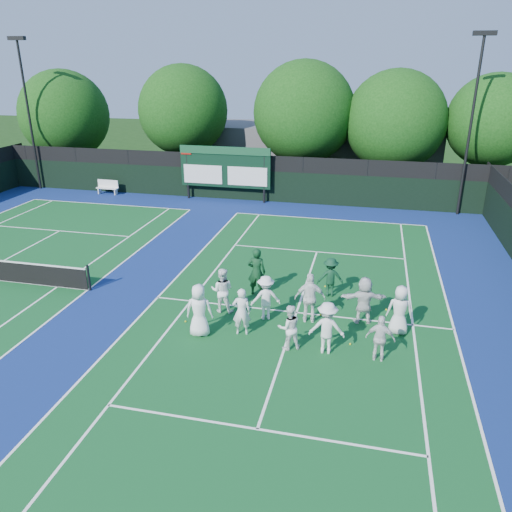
# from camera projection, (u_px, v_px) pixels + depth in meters

# --- Properties ---
(ground) EXTENTS (120.00, 120.00, 0.00)m
(ground) POSITION_uv_depth(u_px,v_px,m) (292.00, 326.00, 17.43)
(ground) COLOR #14330E
(ground) RESTS_ON ground
(court_apron) EXTENTS (34.00, 32.00, 0.01)m
(court_apron) POSITION_uv_depth(u_px,v_px,m) (146.00, 296.00, 19.60)
(court_apron) COLOR navy
(court_apron) RESTS_ON ground
(near_court) EXTENTS (11.05, 23.85, 0.01)m
(near_court) POSITION_uv_depth(u_px,v_px,m) (297.00, 312.00, 18.33)
(near_court) COLOR #105021
(near_court) RESTS_ON ground
(back_fence) EXTENTS (34.00, 0.08, 3.00)m
(back_fence) POSITION_uv_depth(u_px,v_px,m) (242.00, 180.00, 32.70)
(back_fence) COLOR black
(back_fence) RESTS_ON ground
(scoreboard) EXTENTS (6.00, 0.21, 3.55)m
(scoreboard) POSITION_uv_depth(u_px,v_px,m) (225.00, 168.00, 32.23)
(scoreboard) COLOR black
(scoreboard) RESTS_ON ground
(clubhouse) EXTENTS (18.00, 6.00, 4.00)m
(clubhouse) POSITION_uv_depth(u_px,v_px,m) (317.00, 152.00, 38.87)
(clubhouse) COLOR #535358
(clubhouse) RESTS_ON ground
(light_pole_left) EXTENTS (1.20, 0.30, 10.12)m
(light_pole_left) POSITION_uv_depth(u_px,v_px,m) (26.00, 98.00, 33.80)
(light_pole_left) COLOR black
(light_pole_left) RESTS_ON ground
(light_pole_right) EXTENTS (1.20, 0.30, 10.12)m
(light_pole_right) POSITION_uv_depth(u_px,v_px,m) (474.00, 106.00, 27.76)
(light_pole_right) COLOR black
(light_pole_right) RESTS_ON ground
(bench) EXTENTS (1.56, 0.47, 0.98)m
(bench) POSITION_uv_depth(u_px,v_px,m) (108.00, 187.00, 34.43)
(bench) COLOR white
(bench) RESTS_ON ground
(tree_a) EXTENTS (6.65, 6.65, 8.12)m
(tree_a) POSITION_uv_depth(u_px,v_px,m) (67.00, 117.00, 37.85)
(tree_a) COLOR black
(tree_a) RESTS_ON ground
(tree_b) EXTENTS (6.33, 6.33, 8.49)m
(tree_b) POSITION_uv_depth(u_px,v_px,m) (186.00, 113.00, 35.62)
(tree_b) COLOR black
(tree_b) RESTS_ON ground
(tree_c) EXTENTS (6.85, 6.85, 8.79)m
(tree_c) POSITION_uv_depth(u_px,v_px,m) (306.00, 115.00, 33.77)
(tree_c) COLOR black
(tree_c) RESTS_ON ground
(tree_d) EXTENTS (6.56, 6.56, 8.24)m
(tree_d) POSITION_uv_depth(u_px,v_px,m) (398.00, 124.00, 32.64)
(tree_d) COLOR black
(tree_d) RESTS_ON ground
(tree_e) EXTENTS (5.80, 5.80, 8.03)m
(tree_e) POSITION_uv_depth(u_px,v_px,m) (496.00, 123.00, 31.31)
(tree_e) COLOR black
(tree_e) RESTS_ON ground
(tennis_ball_0) EXTENTS (0.07, 0.07, 0.07)m
(tennis_ball_0) POSITION_uv_depth(u_px,v_px,m) (186.00, 321.00, 17.65)
(tennis_ball_0) COLOR gold
(tennis_ball_0) RESTS_ON ground
(tennis_ball_1) EXTENTS (0.07, 0.07, 0.07)m
(tennis_ball_1) POSITION_uv_depth(u_px,v_px,m) (321.00, 315.00, 18.11)
(tennis_ball_1) COLOR gold
(tennis_ball_1) RESTS_ON ground
(tennis_ball_2) EXTENTS (0.07, 0.07, 0.07)m
(tennis_ball_2) POSITION_uv_depth(u_px,v_px,m) (350.00, 344.00, 16.24)
(tennis_ball_2) COLOR gold
(tennis_ball_2) RESTS_ON ground
(tennis_ball_4) EXTENTS (0.07, 0.07, 0.07)m
(tennis_ball_4) POSITION_uv_depth(u_px,v_px,m) (325.00, 286.00, 20.39)
(tennis_ball_4) COLOR gold
(tennis_ball_4) RESTS_ON ground
(tennis_ball_5) EXTENTS (0.07, 0.07, 0.07)m
(tennis_ball_5) POSITION_uv_depth(u_px,v_px,m) (386.00, 310.00, 18.49)
(tennis_ball_5) COLOR gold
(tennis_ball_5) RESTS_ON ground
(player_front_0) EXTENTS (0.98, 0.71, 1.84)m
(player_front_0) POSITION_uv_depth(u_px,v_px,m) (199.00, 310.00, 16.54)
(player_front_0) COLOR white
(player_front_0) RESTS_ON ground
(player_front_1) EXTENTS (0.69, 0.52, 1.69)m
(player_front_1) POSITION_uv_depth(u_px,v_px,m) (242.00, 312.00, 16.62)
(player_front_1) COLOR white
(player_front_1) RESTS_ON ground
(player_front_2) EXTENTS (0.92, 0.83, 1.53)m
(player_front_2) POSITION_uv_depth(u_px,v_px,m) (289.00, 327.00, 15.79)
(player_front_2) COLOR white
(player_front_2) RESTS_ON ground
(player_front_3) EXTENTS (1.15, 0.70, 1.74)m
(player_front_3) POSITION_uv_depth(u_px,v_px,m) (327.00, 328.00, 15.56)
(player_front_3) COLOR white
(player_front_3) RESTS_ON ground
(player_front_4) EXTENTS (0.93, 0.47, 1.52)m
(player_front_4) POSITION_uv_depth(u_px,v_px,m) (380.00, 339.00, 15.17)
(player_front_4) COLOR silver
(player_front_4) RESTS_ON ground
(player_back_0) EXTENTS (0.88, 0.71, 1.71)m
(player_back_0) POSITION_uv_depth(u_px,v_px,m) (222.00, 290.00, 18.13)
(player_back_0) COLOR white
(player_back_0) RESTS_ON ground
(player_back_1) EXTENTS (1.21, 0.96, 1.65)m
(player_back_1) POSITION_uv_depth(u_px,v_px,m) (266.00, 298.00, 17.64)
(player_back_1) COLOR white
(player_back_1) RESTS_ON ground
(player_back_2) EXTENTS (1.13, 0.60, 1.84)m
(player_back_2) POSITION_uv_depth(u_px,v_px,m) (310.00, 298.00, 17.39)
(player_back_2) COLOR white
(player_back_2) RESTS_ON ground
(player_back_3) EXTENTS (1.67, 0.80, 1.73)m
(player_back_3) POSITION_uv_depth(u_px,v_px,m) (364.00, 300.00, 17.36)
(player_back_3) COLOR silver
(player_back_3) RESTS_ON ground
(player_back_4) EXTENTS (0.87, 0.58, 1.74)m
(player_back_4) POSITION_uv_depth(u_px,v_px,m) (400.00, 310.00, 16.65)
(player_back_4) COLOR silver
(player_back_4) RESTS_ON ground
(coach_left) EXTENTS (0.73, 0.50, 1.95)m
(coach_left) POSITION_uv_depth(u_px,v_px,m) (257.00, 272.00, 19.41)
(coach_left) COLOR #0E351A
(coach_left) RESTS_ON ground
(coach_right) EXTENTS (1.14, 0.82, 1.59)m
(coach_right) POSITION_uv_depth(u_px,v_px,m) (330.00, 277.00, 19.38)
(coach_right) COLOR #0F3720
(coach_right) RESTS_ON ground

